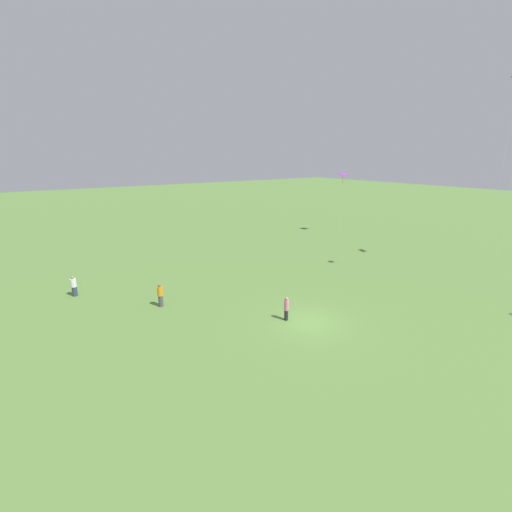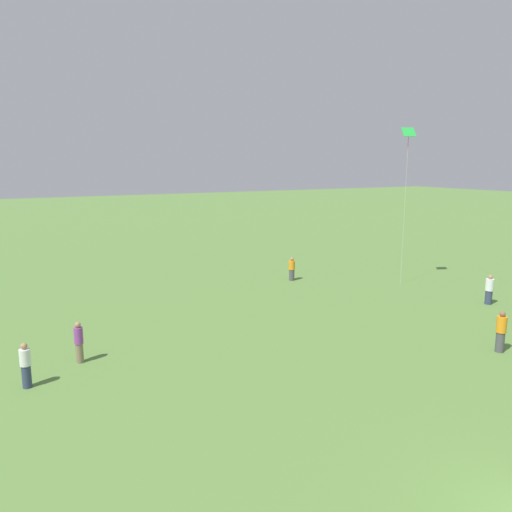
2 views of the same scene
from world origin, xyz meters
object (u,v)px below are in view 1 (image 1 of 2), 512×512
person_1 (74,286)px  person_3 (160,295)px  person_5 (286,309)px  kite_0 (343,176)px

person_1 → person_3: 7.94m
person_1 → person_5: person_5 is taller
person_3 → person_5: 9.72m
person_3 → kite_0: kite_0 is taller
person_3 → person_1: bearing=-71.8°
person_3 → kite_0: size_ratio=0.21×
person_1 → person_3: size_ratio=0.95×
person_1 → person_5: (-11.54, 13.36, 0.04)m
person_3 → kite_0: 33.42m
person_5 → kite_0: kite_0 is taller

